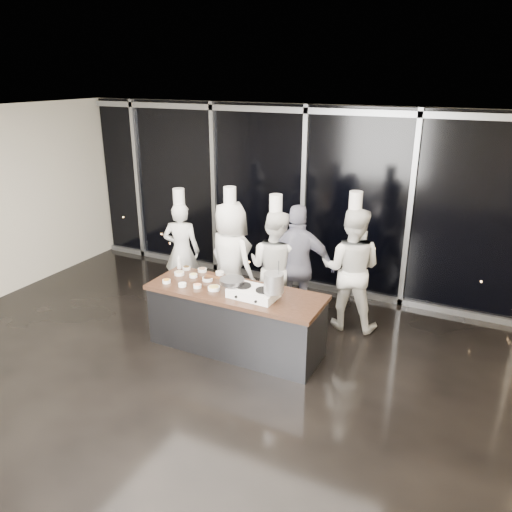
% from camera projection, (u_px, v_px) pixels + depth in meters
% --- Properties ---
extents(ground, '(9.00, 9.00, 0.00)m').
position_uv_depth(ground, '(202.00, 381.00, 6.34)').
color(ground, black).
rests_on(ground, ground).
extents(room_shell, '(9.02, 7.02, 3.21)m').
position_uv_depth(room_shell, '(208.00, 212.00, 5.48)').
color(room_shell, beige).
rests_on(room_shell, ground).
extents(window_wall, '(8.90, 0.11, 3.20)m').
position_uv_depth(window_wall, '(304.00, 200.00, 8.67)').
color(window_wall, black).
rests_on(window_wall, ground).
extents(demo_counter, '(2.46, 0.86, 0.90)m').
position_uv_depth(demo_counter, '(236.00, 320.00, 6.94)').
color(demo_counter, '#343438').
rests_on(demo_counter, ground).
extents(stove, '(0.65, 0.43, 0.14)m').
position_uv_depth(stove, '(253.00, 292.00, 6.56)').
color(stove, white).
rests_on(stove, demo_counter).
extents(frying_pan, '(0.58, 0.35, 0.06)m').
position_uv_depth(frying_pan, '(231.00, 281.00, 6.66)').
color(frying_pan, slate).
rests_on(frying_pan, stove).
extents(stock_pot, '(0.27, 0.27, 0.26)m').
position_uv_depth(stock_pot, '(274.00, 283.00, 6.35)').
color(stock_pot, '#A6A6A8').
rests_on(stock_pot, stove).
extents(prep_bowls, '(1.13, 0.72, 0.05)m').
position_uv_depth(prep_bowls, '(201.00, 279.00, 7.08)').
color(prep_bowls, white).
rests_on(prep_bowls, demo_counter).
extents(squeeze_bottle, '(0.06, 0.06, 0.23)m').
position_uv_depth(squeeze_bottle, '(179.00, 262.00, 7.49)').
color(squeeze_bottle, silver).
rests_on(squeeze_bottle, demo_counter).
extents(chef_far_left, '(0.71, 0.58, 1.92)m').
position_uv_depth(chef_far_left, '(182.00, 250.00, 8.41)').
color(chef_far_left, silver).
rests_on(chef_far_left, ground).
extents(chef_left, '(1.06, 0.88, 2.09)m').
position_uv_depth(chef_left, '(231.00, 260.00, 7.77)').
color(chef_left, silver).
rests_on(chef_left, ground).
extents(chef_center, '(0.93, 0.75, 2.03)m').
position_uv_depth(chef_center, '(275.00, 267.00, 7.58)').
color(chef_center, silver).
rests_on(chef_center, ground).
extents(guest, '(1.18, 0.71, 1.89)m').
position_uv_depth(guest, '(298.00, 266.00, 7.51)').
color(guest, '#141639').
rests_on(guest, ground).
extents(chef_right, '(0.99, 0.81, 2.11)m').
position_uv_depth(chef_right, '(351.00, 268.00, 7.40)').
color(chef_right, silver).
rests_on(chef_right, ground).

